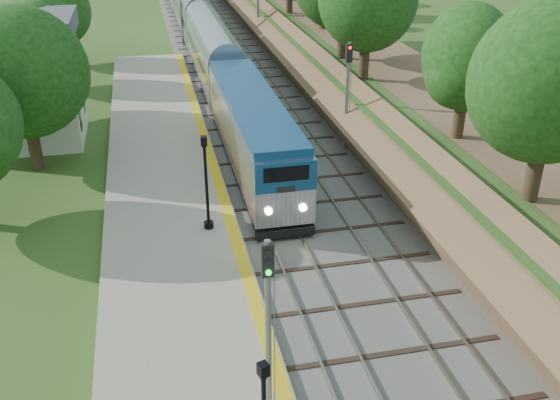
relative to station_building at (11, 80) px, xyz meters
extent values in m
cube|color=#4C4944|center=(16.00, 30.00, -4.03)|extent=(9.50, 170.00, 0.12)
cube|color=gray|center=(13.28, 30.00, -3.89)|extent=(0.08, 170.00, 0.16)
cube|color=gray|center=(14.72, 30.00, -3.89)|extent=(0.08, 170.00, 0.16)
cube|color=gray|center=(17.28, 30.00, -3.89)|extent=(0.08, 170.00, 0.16)
cube|color=gray|center=(18.72, 30.00, -3.89)|extent=(0.08, 170.00, 0.16)
cube|color=gray|center=(8.80, -14.00, -3.90)|extent=(6.40, 68.00, 0.38)
cube|color=gold|center=(11.65, -14.00, -3.70)|extent=(0.55, 68.00, 0.01)
cube|color=brown|center=(25.50, 30.00, -2.59)|extent=(9.00, 170.00, 3.00)
cube|color=brown|center=(21.60, 30.00, -2.79)|extent=(4.47, 170.00, 4.54)
cylinder|color=#332316|center=(24.00, -20.00, 0.22)|extent=(0.60, 0.60, 2.62)
sphere|color=black|center=(24.00, -20.00, 3.79)|extent=(5.70, 5.70, 5.70)
cube|color=beige|center=(0.00, 0.00, -0.69)|extent=(8.00, 6.00, 6.80)
cube|color=#4B4E52|center=(0.00, 0.00, 3.31)|extent=(8.60, 6.60, 1.20)
cube|color=black|center=(4.01, -1.80, -2.29)|extent=(0.05, 1.10, 1.30)
cube|color=black|center=(4.01, 1.80, -2.29)|extent=(0.05, 1.10, 1.30)
cube|color=black|center=(4.01, -1.80, 0.51)|extent=(0.05, 1.10, 1.30)
cube|color=black|center=(4.01, 1.80, 0.51)|extent=(0.05, 1.10, 1.30)
cylinder|color=slate|center=(12.50, 25.00, -0.99)|extent=(0.24, 0.24, 6.20)
cylinder|color=slate|center=(20.50, 25.00, -0.99)|extent=(0.24, 0.24, 6.20)
cylinder|color=#332316|center=(2.00, -4.00, -2.86)|extent=(0.60, 0.60, 2.45)
sphere|color=black|center=(2.00, -4.00, 0.46)|extent=(5.32, 5.32, 5.32)
cylinder|color=#332316|center=(2.00, 12.00, -2.86)|extent=(0.60, 0.60, 2.45)
sphere|color=black|center=(2.00, 12.00, 0.46)|extent=(5.32, 5.32, 5.32)
cube|color=black|center=(14.00, -7.83, -3.52)|extent=(2.63, 16.48, 0.57)
cube|color=#B7BAC1|center=(14.00, -7.83, -1.62)|extent=(2.86, 17.17, 3.24)
cube|color=navy|center=(14.00, -7.83, 0.21)|extent=(2.75, 16.48, 0.42)
cube|color=navy|center=(14.00, -16.44, -0.71)|extent=(2.83, 0.10, 1.43)
cube|color=black|center=(14.00, -16.48, -0.52)|extent=(2.10, 0.06, 0.72)
cube|color=maroon|center=(14.00, -7.83, -2.71)|extent=(2.88, 16.82, 0.10)
cube|color=#B7BAC1|center=(14.00, 10.89, -1.95)|extent=(2.86, 19.07, 3.72)
cube|color=#B7BAC1|center=(14.00, 30.56, -1.95)|extent=(2.86, 19.07, 3.72)
cube|color=black|center=(10.45, -29.34, 0.18)|extent=(0.33, 0.33, 0.37)
cube|color=silver|center=(10.45, -29.34, 0.18)|extent=(0.23, 0.23, 0.27)
cylinder|color=black|center=(10.56, -14.91, -3.55)|extent=(0.46, 0.46, 0.32)
cylinder|color=black|center=(10.56, -14.91, -1.50)|extent=(0.15, 0.15, 4.10)
cube|color=black|center=(10.56, -14.91, 0.75)|extent=(0.32, 0.32, 0.42)
cube|color=silver|center=(10.56, -14.91, 0.75)|extent=(0.23, 0.23, 0.32)
cylinder|color=slate|center=(11.10, -26.72, -0.69)|extent=(0.19, 0.19, 6.03)
cube|color=black|center=(11.10, -26.72, 1.70)|extent=(0.35, 0.23, 1.04)
cylinder|color=#0CE526|center=(11.10, -26.85, 1.70)|extent=(0.17, 0.06, 0.17)
cylinder|color=slate|center=(20.20, -6.08, -0.61)|extent=(0.19, 0.19, 6.71)
cube|color=black|center=(20.20, -6.08, 2.09)|extent=(0.37, 0.24, 1.08)
cylinder|color=#FF0C0C|center=(20.20, -6.22, 2.09)|extent=(0.17, 0.06, 0.17)
camera|label=1|loc=(8.28, -41.11, 11.00)|focal=40.00mm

